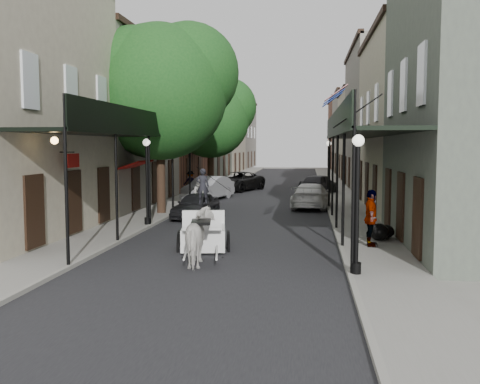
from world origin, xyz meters
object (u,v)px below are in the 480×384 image
(carriage, at_px, (204,217))
(pedestrian_sidewalk_left, at_px, (190,182))
(tree_near, at_px, (169,87))
(car_left_near, at_px, (196,205))
(car_right_near, at_px, (311,196))
(lamppost_right_far, at_px, (328,169))
(car_left_mid, at_px, (208,188))
(lamppost_right_near, at_px, (357,202))
(horse, at_px, (201,237))
(car_right_far, at_px, (319,184))
(car_left_far, at_px, (238,181))
(pedestrian_sidewalk_right, at_px, (371,218))
(pedestrian_walking, at_px, (200,194))
(lamppost_left, at_px, (147,180))
(tree_far, at_px, (215,115))

(carriage, bearing_deg, pedestrian_sidewalk_left, 94.53)
(tree_near, bearing_deg, car_left_near, -36.40)
(pedestrian_sidewalk_left, distance_m, car_right_near, 11.01)
(lamppost_right_far, bearing_deg, car_left_mid, -177.73)
(lamppost_right_near, bearing_deg, tree_near, 124.27)
(horse, distance_m, car_left_near, 10.26)
(carriage, distance_m, car_right_near, 12.96)
(car_left_near, relative_size, car_right_far, 0.84)
(lamppost_right_near, bearing_deg, pedestrian_sidewalk_left, 112.72)
(car_left_near, xyz_separation_m, car_left_far, (-0.00, 15.74, 0.11))
(car_left_mid, distance_m, car_left_far, 7.12)
(tree_near, height_order, pedestrian_sidewalk_right, tree_near)
(carriage, bearing_deg, horse, -90.00)
(car_right_near, bearing_deg, lamppost_right_far, -99.90)
(carriage, relative_size, car_right_far, 0.64)
(lamppost_right_far, distance_m, pedestrian_walking, 9.33)
(lamppost_right_near, height_order, carriage, lamppost_right_near)
(pedestrian_walking, bearing_deg, lamppost_right_near, -76.52)
(tree_near, distance_m, car_left_far, 15.74)
(car_left_far, distance_m, car_right_near, 12.11)
(carriage, bearing_deg, car_right_far, 68.81)
(lamppost_left, relative_size, car_left_near, 0.99)
(pedestrian_sidewalk_left, bearing_deg, car_right_far, 166.51)
(pedestrian_walking, distance_m, pedestrian_sidewalk_right, 12.85)
(lamppost_left, relative_size, car_right_near, 0.76)
(carriage, height_order, car_right_near, carriage)
(pedestrian_sidewalk_right, bearing_deg, carriage, 95.53)
(carriage, bearing_deg, pedestrian_sidewalk_right, -5.64)
(lamppost_right_near, relative_size, car_left_far, 0.69)
(car_left_far, bearing_deg, pedestrian_walking, -70.35)
(pedestrian_sidewalk_left, relative_size, car_left_near, 0.43)
(tree_far, xyz_separation_m, lamppost_right_far, (8.35, -6.18, -3.79))
(tree_near, bearing_deg, carriage, -68.08)
(lamppost_right_far, xyz_separation_m, car_left_near, (-6.70, -9.00, -1.41))
(car_left_near, relative_size, car_left_far, 0.70)
(lamppost_right_near, height_order, car_left_mid, lamppost_right_near)
(tree_near, xyz_separation_m, lamppost_right_near, (8.30, -12.18, -4.44))
(car_left_mid, bearing_deg, car_right_far, 49.42)
(lamppost_left, relative_size, horse, 1.85)
(tree_far, xyz_separation_m, lamppost_left, (0.15, -18.18, -3.79))
(lamppost_right_far, relative_size, pedestrian_sidewalk_left, 2.31)
(tree_far, height_order, lamppost_right_far, tree_far)
(tree_far, bearing_deg, pedestrian_sidewalk_left, -111.72)
(pedestrian_walking, distance_m, car_left_far, 12.69)
(pedestrian_walking, bearing_deg, car_right_near, 4.54)
(lamppost_right_near, bearing_deg, lamppost_left, 135.71)
(carriage, height_order, car_right_far, carriage)
(horse, distance_m, car_left_mid, 18.98)
(carriage, bearing_deg, car_right_near, 63.88)
(horse, relative_size, carriage, 0.71)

